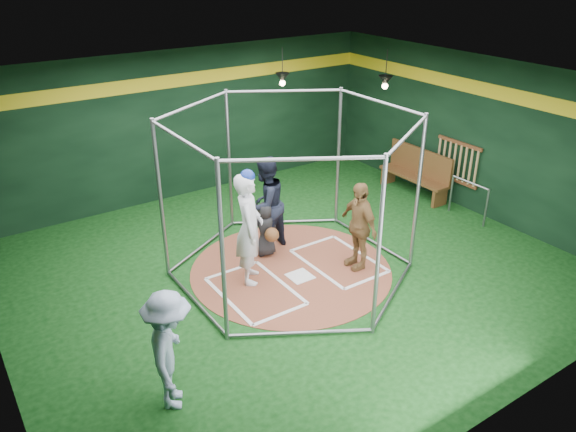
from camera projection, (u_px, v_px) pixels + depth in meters
room_shell at (291, 185)px, 9.90m from camera, size 10.10×9.10×3.53m
clay_disc at (291, 270)px, 10.65m from camera, size 3.80×3.80×0.01m
home_plate at (300, 276)px, 10.42m from camera, size 0.43×0.43×0.01m
batter_box_left at (255, 291)px, 9.98m from camera, size 1.17×1.77×0.01m
batter_box_right at (338, 261)px, 10.94m from camera, size 1.17×1.77×0.01m
batting_cage at (291, 198)px, 10.00m from camera, size 4.05×4.67×3.00m
bat_rack at (457, 162)px, 12.98m from camera, size 0.07×1.25×0.98m
pendant_lamp_near at (282, 78)px, 13.26m from camera, size 0.34×0.34×0.90m
pendant_lamp_far at (385, 81)px, 12.97m from camera, size 0.34×0.34×0.90m
batter_figure at (249, 227)px, 9.89m from camera, size 0.82×0.91×2.15m
visitor_leopard at (359, 225)px, 10.41m from camera, size 0.51×1.04×1.72m
catcher_figure at (266, 230)px, 10.93m from camera, size 0.57×0.59×1.11m
umpire at (265, 204)px, 11.00m from camera, size 1.12×0.98×1.95m
bystander_blue at (170, 351)px, 7.20m from camera, size 1.06×1.28×1.72m
dugout_bench at (417, 171)px, 13.73m from camera, size 0.46×1.96×1.14m
steel_railing at (469, 194)px, 12.43m from camera, size 0.05×1.03×0.89m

